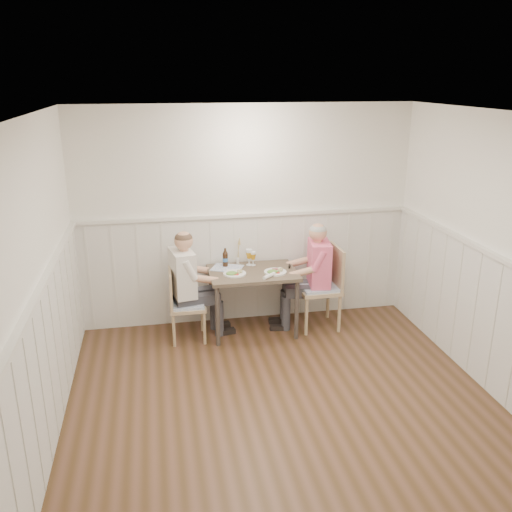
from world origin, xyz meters
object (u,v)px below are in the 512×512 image
Objects in this scene: man_in_pink at (315,283)px; diner_cream at (187,293)px; grass_vase at (238,252)px; chair_left at (183,302)px; chair_right at (324,284)px; beer_bottle at (225,259)px; dining_table at (253,279)px.

man_in_pink reaches higher than diner_cream.
man_in_pink is 0.99m from grass_vase.
chair_left is at bearing -151.99° from grass_vase.
chair_right is at bearing -12.68° from man_in_pink.
beer_bottle is (0.48, 0.24, 0.31)m from diner_cream.
beer_bottle is (-1.14, 0.25, 0.31)m from chair_right.
man_in_pink is (0.75, -0.01, -0.11)m from dining_table.
chair_left is (-1.66, -0.04, -0.08)m from chair_right.
chair_left is 3.74× the size of beer_bottle.
chair_left is at bearing -151.74° from beer_bottle.
beer_bottle is at bearing -152.81° from grass_vase.
beer_bottle is (-0.29, 0.22, 0.20)m from dining_table.
dining_table is at bearing 178.05° from chair_right.
man_in_pink is (1.56, 0.06, 0.09)m from chair_left.
diner_cream reaches higher than chair_right.
man_in_pink is at bearing -0.51° from dining_table.
man_in_pink is at bearing 0.59° from diner_cream.
dining_table is 0.76m from man_in_pink.
beer_bottle is at bearing 167.74° from man_in_pink.
diner_cream is at bearing 40.20° from chair_left.
diner_cream is (-1.51, -0.02, -0.00)m from man_in_pink.
man_in_pink reaches higher than grass_vase.
man_in_pink is at bearing -19.30° from grass_vase.
beer_bottle is at bearing 28.26° from chair_left.
dining_table is 0.41m from grass_vase.
dining_table is 4.46× the size of beer_bottle.
chair_right is at bearing -18.65° from grass_vase.
chair_right is 1.61m from diner_cream.
chair_left is at bearing -175.38° from dining_table.
grass_vase is at bearing 27.19° from beer_bottle.
diner_cream is at bearing -153.24° from beer_bottle.
beer_bottle reaches higher than dining_table.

